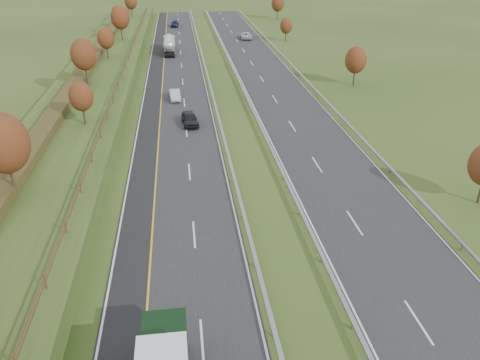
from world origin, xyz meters
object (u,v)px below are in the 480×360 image
(car_dark_near, at_px, (190,119))
(car_oncoming, at_px, (246,35))
(car_silver_mid, at_px, (175,95))
(road_tanker, at_px, (169,44))
(car_small_far, at_px, (175,24))

(car_dark_near, relative_size, car_oncoming, 0.83)
(car_dark_near, bearing_deg, car_oncoming, 68.96)
(car_silver_mid, height_order, car_oncoming, car_oncoming)
(road_tanker, distance_m, car_oncoming, 23.31)
(car_silver_mid, distance_m, car_oncoming, 51.34)
(road_tanker, distance_m, car_dark_near, 45.97)
(road_tanker, relative_size, car_oncoming, 1.92)
(road_tanker, bearing_deg, car_oncoming, 36.22)
(road_tanker, relative_size, car_silver_mid, 2.51)
(car_oncoming, bearing_deg, road_tanker, 38.96)
(road_tanker, distance_m, car_small_far, 34.60)
(road_tanker, bearing_deg, car_silver_mid, -88.35)
(car_silver_mid, bearing_deg, car_oncoming, 65.64)
(road_tanker, xyz_separation_m, car_oncoming, (18.79, 13.76, -1.01))
(car_silver_mid, bearing_deg, car_dark_near, -84.58)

